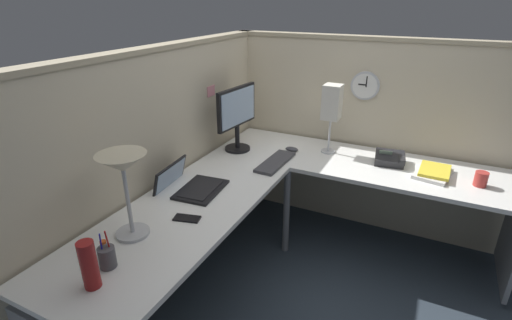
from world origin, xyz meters
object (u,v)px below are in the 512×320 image
pen_cup (107,257)px  cell_phone (187,218)px  coffee_mug (481,179)px  keyboard (275,162)px  book_stack (433,172)px  wall_clock (365,86)px  thermos_flask (89,265)px  office_phone (390,159)px  computer_mouse (292,149)px  monitor (237,114)px  laptop (187,185)px  desk_lamp_dome (123,170)px  desk_lamp_paper (332,104)px

pen_cup → cell_phone: size_ratio=1.25×
coffee_mug → keyboard: bearing=100.9°
book_stack → wall_clock: (0.36, 0.58, 0.47)m
thermos_flask → cell_phone: bearing=-4.5°
coffee_mug → office_phone: bearing=79.1°
computer_mouse → book_stack: 1.02m
pen_cup → office_phone: bearing=-29.2°
keyboard → wall_clock: size_ratio=1.95×
monitor → office_phone: 1.18m
keyboard → coffee_mug: 1.35m
laptop → thermos_flask: thermos_flask is taller
desk_lamp_dome → office_phone: size_ratio=1.96×
coffee_mug → thermos_flask: bearing=139.4°
monitor → book_stack: monitor is taller
cell_phone → desk_lamp_paper: bearing=-32.3°
keyboard → desk_lamp_paper: 0.61m
desk_lamp_paper → wall_clock: 0.34m
pen_cup → coffee_mug: bearing=-43.3°
thermos_flask → office_phone: size_ratio=0.97×
cell_phone → monitor: bearing=-1.0°
desk_lamp_dome → cell_phone: (0.24, -0.17, -0.36)m
thermos_flask → coffee_mug: bearing=-40.6°
laptop → keyboard: size_ratio=0.96×
office_phone → desk_lamp_paper: size_ratio=0.43×
keyboard → thermos_flask: 1.52m
keyboard → pen_cup: bearing=172.8°
office_phone → book_stack: 0.30m
book_stack → monitor: bearing=96.9°
desk_lamp_dome → office_phone: 1.87m
office_phone → desk_lamp_paper: (0.02, 0.47, 0.35)m
keyboard → coffee_mug: size_ratio=4.48×
computer_mouse → office_phone: size_ratio=0.46×
desk_lamp_dome → cell_phone: desk_lamp_dome is taller
monitor → wall_clock: 1.02m
computer_mouse → wall_clock: bearing=-49.3°
laptop → office_phone: laptop is taller
pen_cup → keyboard: bearing=-9.2°
computer_mouse → thermos_flask: 1.79m
keyboard → office_phone: size_ratio=1.89×
monitor → pen_cup: size_ratio=2.78×
office_phone → wall_clock: size_ratio=1.03×
pen_cup → thermos_flask: bearing=-162.5°
book_stack → desk_lamp_paper: (0.10, 0.76, 0.36)m
laptop → keyboard: (0.60, -0.35, -0.01)m
monitor → coffee_mug: monitor is taller
desk_lamp_dome → book_stack: desk_lamp_dome is taller
wall_clock → laptop: bearing=147.1°
book_stack → coffee_mug: bearing=-97.7°
coffee_mug → wall_clock: 1.04m
computer_mouse → coffee_mug: (-0.02, -1.30, 0.03)m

